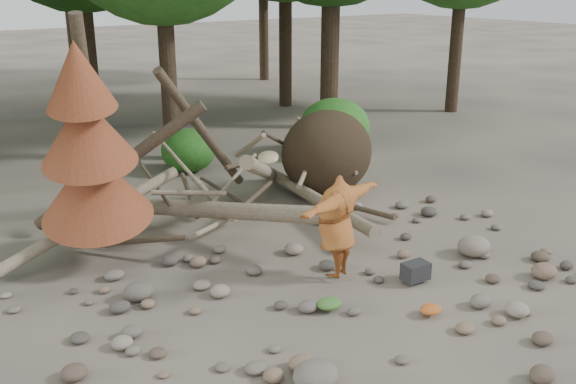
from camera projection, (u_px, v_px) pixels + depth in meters
ground at (364, 294)px, 10.26m from camera, size 120.00×120.00×0.00m
deadfall_pile at (308, 159)px, 14.34m from camera, size 8.55×5.24×3.30m
dead_conifer at (89, 151)px, 10.52m from camera, size 2.06×2.16×4.35m
bush_mid at (188, 150)px, 16.58m from camera, size 1.40×1.40×1.12m
bush_right at (335, 127)px, 18.16m from camera, size 2.00×2.00×1.60m
frisbee_thrower at (337, 226)px, 10.47m from camera, size 2.61×1.20×2.33m
backpack at (415, 274)px, 10.61m from camera, size 0.46×0.32×0.29m
cloth_green at (329, 306)px, 9.73m from camera, size 0.40×0.33×0.15m
cloth_orange at (430, 312)px, 9.58m from camera, size 0.35×0.28×0.13m
boulder_front_left at (316, 376)px, 7.87m from camera, size 0.59×0.53×0.35m
boulder_front_right at (544, 271)px, 10.76m from camera, size 0.45×0.40×0.27m
boulder_mid_right at (474, 246)px, 11.64m from camera, size 0.62×0.55×0.37m
boulder_mid_left at (138, 291)px, 10.04m from camera, size 0.49×0.44×0.29m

